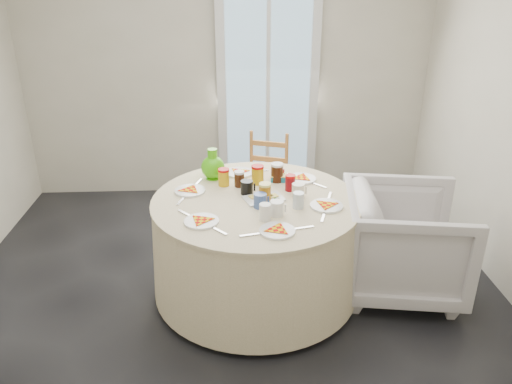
{
  "coord_description": "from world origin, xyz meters",
  "views": [
    {
      "loc": [
        0.03,
        -2.95,
        2.19
      ],
      "look_at": [
        0.19,
        0.13,
        0.8
      ],
      "focal_mm": 35.0,
      "sensor_mm": 36.0,
      "label": 1
    }
  ],
  "objects_px": {
    "green_pitcher": "(213,163)",
    "table": "(256,246)",
    "wooden_chair": "(264,178)",
    "armchair": "(403,242)"
  },
  "relations": [
    {
      "from": "wooden_chair",
      "to": "armchair",
      "type": "xyz_separation_m",
      "value": [
        0.93,
        -1.05,
        -0.08
      ]
    },
    {
      "from": "green_pitcher",
      "to": "armchair",
      "type": "bearing_deg",
      "value": -22.3
    },
    {
      "from": "table",
      "to": "green_pitcher",
      "type": "distance_m",
      "value": 0.7
    },
    {
      "from": "wooden_chair",
      "to": "green_pitcher",
      "type": "distance_m",
      "value": 0.87
    },
    {
      "from": "table",
      "to": "wooden_chair",
      "type": "xyz_separation_m",
      "value": [
        0.13,
        1.03,
        0.09
      ]
    },
    {
      "from": "wooden_chair",
      "to": "green_pitcher",
      "type": "relative_size",
      "value": 3.81
    },
    {
      "from": "green_pitcher",
      "to": "table",
      "type": "bearing_deg",
      "value": -57.68
    },
    {
      "from": "armchair",
      "to": "green_pitcher",
      "type": "height_order",
      "value": "green_pitcher"
    },
    {
      "from": "table",
      "to": "wooden_chair",
      "type": "relative_size",
      "value": 1.7
    },
    {
      "from": "armchair",
      "to": "table",
      "type": "bearing_deg",
      "value": 97.4
    }
  ]
}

